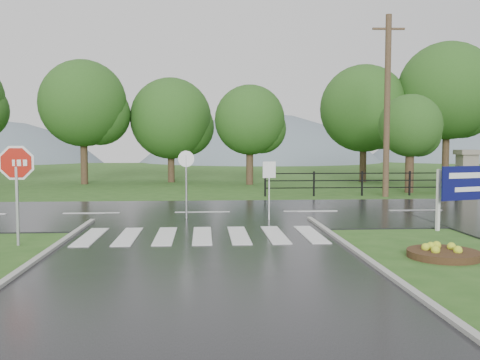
{
  "coord_description": "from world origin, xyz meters",
  "views": [
    {
      "loc": [
        0.04,
        -9.45,
        2.58
      ],
      "look_at": [
        1.1,
        6.0,
        1.5
      ],
      "focal_mm": 40.0,
      "sensor_mm": 36.0,
      "label": 1
    }
  ],
  "objects": [
    {
      "name": "fence_west",
      "position": [
        7.75,
        16.0,
        0.72
      ],
      "size": [
        9.58,
        0.08,
        1.2
      ],
      "color": "black",
      "rests_on": "ground"
    },
    {
      "name": "utility_pole_east",
      "position": [
        8.75,
        15.5,
        4.36
      ],
      "size": [
        1.53,
        0.29,
        8.59
      ],
      "color": "#473523",
      "rests_on": "ground"
    },
    {
      "name": "pillar_west",
      "position": [
        13.0,
        16.0,
        1.18
      ],
      "size": [
        1.0,
        1.0,
        2.24
      ],
      "color": "gray",
      "rests_on": "ground"
    },
    {
      "name": "treeline",
      "position": [
        1.0,
        24.0,
        0.0
      ],
      "size": [
        83.2,
        5.2,
        10.0
      ],
      "color": "#204C17",
      "rests_on": "ground"
    },
    {
      "name": "stop_sign",
      "position": [
        -4.62,
        4.2,
        1.87
      ],
      "size": [
        1.19,
        0.11,
        2.68
      ],
      "color": "#939399",
      "rests_on": "ground"
    },
    {
      "name": "hills",
      "position": [
        3.49,
        65.0,
        -15.54
      ],
      "size": [
        102.0,
        48.0,
        48.0
      ],
      "color": "slate",
      "rests_on": "ground"
    },
    {
      "name": "estate_billboard",
      "position": [
        7.9,
        5.68,
        1.31
      ],
      "size": [
        2.11,
        0.7,
        1.9
      ],
      "color": "silver",
      "rests_on": "ground"
    },
    {
      "name": "entrance_tree_left",
      "position": [
        10.69,
        17.5,
        3.44
      ],
      "size": [
        3.23,
        3.23,
        5.08
      ],
      "color": "#3D2B1C",
      "rests_on": "ground"
    },
    {
      "name": "flower_bed",
      "position": [
        5.42,
        2.07,
        0.12
      ],
      "size": [
        1.6,
        1.6,
        0.32
      ],
      "color": "#332111",
      "rests_on": "ground"
    },
    {
      "name": "ground",
      "position": [
        0.0,
        0.0,
        0.0
      ],
      "size": [
        120.0,
        120.0,
        0.0
      ],
      "primitive_type": "plane",
      "color": "#2B551C",
      "rests_on": "ground"
    },
    {
      "name": "reg_sign_small",
      "position": [
        2.19,
        7.87,
        1.41
      ],
      "size": [
        0.43,
        0.11,
        1.97
      ],
      "color": "#939399",
      "rests_on": "ground"
    },
    {
      "name": "main_road",
      "position": [
        0.0,
        10.0,
        0.0
      ],
      "size": [
        90.0,
        8.0,
        0.04
      ],
      "primitive_type": "cube",
      "color": "black",
      "rests_on": "ground"
    },
    {
      "name": "reg_sign_round",
      "position": [
        -0.53,
        8.37,
        1.46
      ],
      "size": [
        0.54,
        0.07,
        2.32
      ],
      "color": "#939399",
      "rests_on": "ground"
    },
    {
      "name": "crosswalk",
      "position": [
        0.0,
        5.0,
        0.06
      ],
      "size": [
        6.5,
        2.8,
        0.02
      ],
      "color": "silver",
      "rests_on": "ground"
    }
  ]
}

